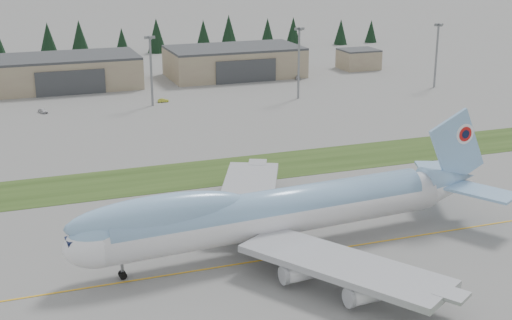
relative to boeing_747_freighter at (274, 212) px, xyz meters
name	(u,v)px	position (x,y,z in m)	size (l,w,h in m)	color
ground	(261,261)	(-3.47, -3.22, -6.70)	(7000.00, 7000.00, 0.00)	slate
grass_strip_far	(189,175)	(-3.47, 41.78, -6.70)	(400.00, 18.00, 0.08)	#2C4418
taxiway_line_main	(261,261)	(-3.47, -3.22, -6.70)	(400.00, 0.40, 0.02)	gold
boeing_747_freighter	(274,212)	(0.00, 0.00, 0.00)	(77.05, 66.41, 20.31)	white
hangar_center	(66,72)	(-18.47, 146.67, -1.31)	(48.00, 26.60, 10.80)	gray
hangar_right	(234,61)	(41.53, 146.67, -1.31)	(48.00, 26.60, 10.80)	gray
control_shed	(359,59)	(91.53, 144.78, -2.90)	(14.00, 12.00, 7.60)	gray
floodlight_masts	(142,56)	(-0.03, 106.96, 9.11)	(198.39, 8.95, 24.53)	gray
service_vehicle_a	(43,113)	(-28.99, 111.24, -6.70)	(1.54, 3.83, 1.30)	silver
service_vehicle_b	(163,102)	(7.14, 113.20, -6.70)	(1.20, 3.40, 1.12)	#ACB22C
service_vehicle_c	(298,79)	(61.24, 133.70, -6.70)	(1.79, 4.40, 1.28)	#9D9CA1
conifer_belt	(84,41)	(-4.91, 209.20, 0.30)	(274.45, 14.78, 15.73)	black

